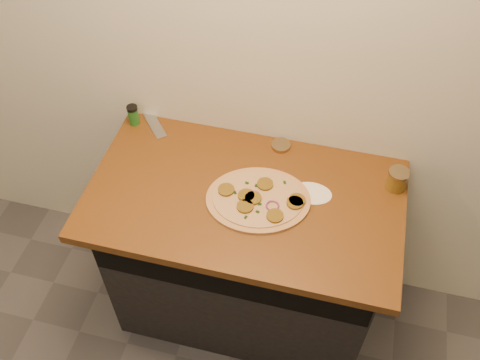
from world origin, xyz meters
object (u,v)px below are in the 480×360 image
(pizza, at_px, (259,199))
(chefs_knife, at_px, (145,108))
(spice_shaker, at_px, (133,115))
(salsa_jar, at_px, (397,179))

(pizza, relative_size, chefs_knife, 1.60)
(pizza, relative_size, spice_shaker, 4.97)
(pizza, bearing_deg, chefs_knife, 147.34)
(chefs_knife, xyz_separation_m, spice_shaker, (-0.01, -0.10, 0.04))
(salsa_jar, height_order, spice_shaker, spice_shaker)
(salsa_jar, distance_m, spice_shaker, 1.10)
(pizza, xyz_separation_m, spice_shaker, (-0.61, 0.29, 0.04))
(spice_shaker, bearing_deg, salsa_jar, -4.74)
(pizza, relative_size, salsa_jar, 5.32)
(pizza, bearing_deg, spice_shaker, 154.79)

